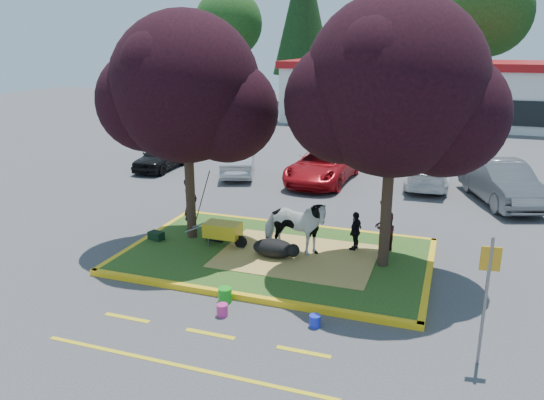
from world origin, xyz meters
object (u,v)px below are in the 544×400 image
(cow, at_px, (294,227))
(calf, at_px, (274,248))
(car_silver, at_px, (238,161))
(bucket_pink, at_px, (222,310))
(wheelbarrow, at_px, (223,230))
(handler, at_px, (191,204))
(car_black, at_px, (161,156))
(sign_post, at_px, (487,288))
(bucket_blue, at_px, (315,321))
(bucket_green, at_px, (225,295))

(cow, relative_size, calf, 1.61)
(car_silver, bearing_deg, bucket_pink, 91.77)
(calf, xyz_separation_m, wheelbarrow, (-1.64, 0.31, 0.22))
(handler, height_order, car_black, handler)
(sign_post, height_order, bucket_blue, sign_post)
(calf, distance_m, bucket_green, 2.57)
(wheelbarrow, distance_m, sign_post, 7.71)
(calf, bearing_deg, cow, 47.36)
(bucket_green, relative_size, bucket_pink, 1.25)
(calf, bearing_deg, car_black, 142.73)
(cow, distance_m, bucket_green, 3.12)
(sign_post, relative_size, car_black, 0.70)
(handler, height_order, bucket_green, handler)
(wheelbarrow, xyz_separation_m, car_silver, (-3.08, 8.46, 0.01))
(cow, height_order, car_silver, cow)
(cow, bearing_deg, calf, 131.46)
(wheelbarrow, bearing_deg, bucket_blue, -42.23)
(cow, distance_m, bucket_blue, 3.71)
(bucket_green, xyz_separation_m, car_silver, (-4.41, 11.31, 0.47))
(car_black, relative_size, car_silver, 0.93)
(cow, bearing_deg, car_black, 49.63)
(cow, distance_m, car_silver, 9.86)
(bucket_blue, bearing_deg, handler, 140.08)
(bucket_green, bearing_deg, handler, 126.57)
(car_black, height_order, car_silver, car_silver)
(bucket_blue, bearing_deg, wheelbarrow, 137.82)
(handler, xyz_separation_m, bucket_pink, (3.11, -4.53, -0.81))
(bucket_pink, relative_size, car_black, 0.08)
(bucket_pink, relative_size, car_silver, 0.07)
(cow, height_order, calf, cow)
(cow, bearing_deg, wheelbarrow, 94.04)
(calf, distance_m, sign_post, 6.18)
(handler, bearing_deg, sign_post, -119.36)
(sign_post, xyz_separation_m, bucket_green, (-5.47, 0.67, -1.38))
(car_silver, bearing_deg, calf, 98.90)
(calf, xyz_separation_m, sign_post, (5.16, -3.21, 1.15))
(car_black, bearing_deg, handler, -55.77)
(handler, bearing_deg, bucket_blue, -130.61)
(wheelbarrow, relative_size, car_black, 0.51)
(car_silver, bearing_deg, bucket_green, 91.91)
(cow, bearing_deg, bucket_blue, -154.01)
(handler, relative_size, wheelbarrow, 0.87)
(calf, relative_size, car_silver, 0.30)
(calf, height_order, bucket_blue, calf)
(wheelbarrow, relative_size, bucket_blue, 7.05)
(sign_post, bearing_deg, bucket_pink, 171.70)
(sign_post, bearing_deg, bucket_blue, 167.40)
(sign_post, xyz_separation_m, car_silver, (-9.88, 11.98, -0.92))
(handler, xyz_separation_m, car_silver, (-1.50, 7.40, -0.31))
(cow, height_order, bucket_pink, cow)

